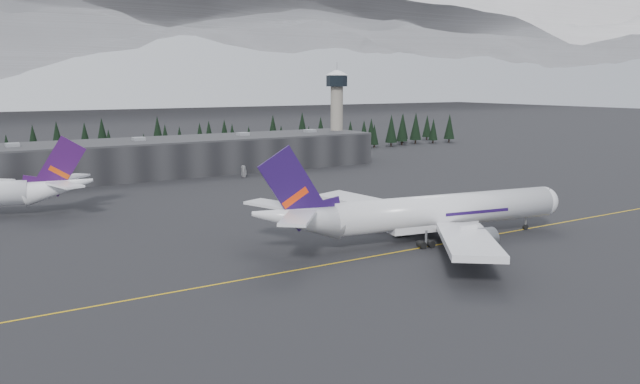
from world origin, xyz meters
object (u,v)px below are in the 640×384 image
gse_vehicle_a (19,197)px  gse_vehicle_b (244,175)px  jet_main (420,213)px  control_tower (337,105)px  terminal (167,157)px

gse_vehicle_a → gse_vehicle_b: gse_vehicle_b is taller
gse_vehicle_a → jet_main: bearing=-71.6°
control_tower → gse_vehicle_a: 132.23m
control_tower → jet_main: bearing=-116.1°
terminal → jet_main: (13.41, -122.69, -0.34)m
control_tower → terminal: bearing=-177.7°
terminal → jet_main: size_ratio=2.24×
jet_main → gse_vehicle_b: bearing=95.9°
jet_main → control_tower: bearing=73.5°
control_tower → jet_main: 141.05m
terminal → gse_vehicle_a: 58.51m
jet_main → gse_vehicle_a: bearing=133.8°
control_tower → jet_main: size_ratio=0.53×
terminal → control_tower: 76.98m
control_tower → jet_main: control_tower is taller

